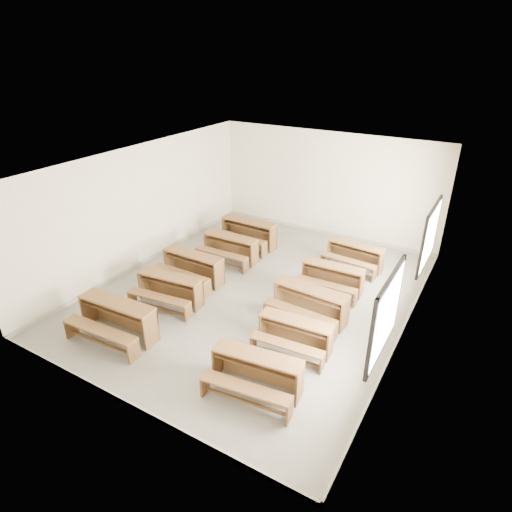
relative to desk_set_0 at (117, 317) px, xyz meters
The scene contains 11 objects.
room 3.76m from the desk_set_0, 59.54° to the left, with size 8.50×8.50×3.20m.
desk_set_0 is the anchor object (origin of this frame).
desk_set_1 1.50m from the desk_set_0, 85.89° to the left, with size 1.63×0.98×0.70m.
desk_set_2 2.61m from the desk_set_0, 92.06° to the left, with size 1.66×0.88×0.74m.
desk_set_3 4.05m from the desk_set_0, 88.63° to the left, with size 1.57×0.83×0.70m.
desk_set_4 5.16m from the desk_set_0, 89.85° to the left, with size 1.73×0.93×0.77m.
desk_set_5 3.26m from the desk_set_0, ahead, with size 1.68×1.01×0.72m.
desk_set_6 3.65m from the desk_set_0, 23.40° to the left, with size 1.51×0.86×0.66m.
desk_set_7 4.07m from the desk_set_0, 38.79° to the left, with size 1.70×0.95×0.74m.
desk_set_8 5.04m from the desk_set_0, 51.30° to the left, with size 1.51×0.82×0.67m.
desk_set_9 6.28m from the desk_set_0, 59.00° to the left, with size 1.55×0.89×0.67m.
Camera 1 is at (4.54, -7.72, 5.48)m, focal length 30.00 mm.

